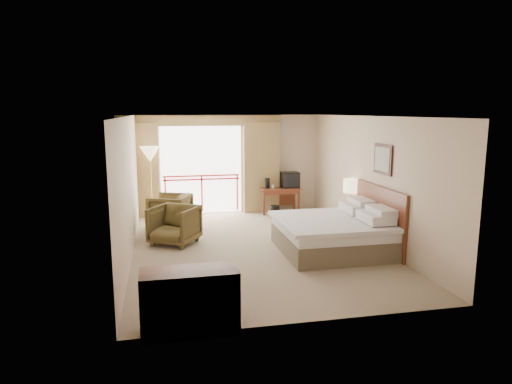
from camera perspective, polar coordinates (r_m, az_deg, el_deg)
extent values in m
plane|color=gray|center=(9.59, -0.01, -6.90)|extent=(7.00, 7.00, 0.00)
plane|color=white|center=(9.17, -0.01, 9.45)|extent=(7.00, 7.00, 0.00)
plane|color=beige|center=(12.70, -3.27, 3.51)|extent=(5.00, 0.00, 5.00)
plane|color=beige|center=(5.97, 6.95, -4.08)|extent=(5.00, 0.00, 5.00)
plane|color=beige|center=(9.11, -15.58, 0.54)|extent=(0.00, 7.00, 7.00)
plane|color=beige|center=(10.09, 14.02, 1.51)|extent=(0.00, 7.00, 7.00)
plane|color=white|center=(12.60, -6.85, 2.72)|extent=(2.40, 0.00, 2.40)
cube|color=#B90F10|center=(12.62, -6.82, 1.58)|extent=(2.09, 0.03, 0.04)
cube|color=#B90F10|center=(12.60, -6.82, 2.03)|extent=(2.09, 0.03, 0.04)
cube|color=#B90F10|center=(12.64, -11.25, -0.37)|extent=(0.04, 0.03, 1.00)
cube|color=#B90F10|center=(12.68, -6.78, -0.21)|extent=(0.04, 0.03, 1.00)
cube|color=#B90F10|center=(12.81, -2.36, -0.04)|extent=(0.04, 0.03, 1.00)
cube|color=olive|center=(12.43, -14.40, 2.60)|extent=(1.00, 0.26, 2.50)
cube|color=olive|center=(12.72, 0.63, 3.08)|extent=(1.00, 0.26, 2.50)
cube|color=olive|center=(12.40, -6.94, 8.86)|extent=(4.40, 0.22, 0.28)
cube|color=silver|center=(12.85, 2.50, 8.07)|extent=(0.50, 0.04, 0.50)
cube|color=brown|center=(9.38, 9.51, -6.16)|extent=(2.05, 2.00, 0.40)
cube|color=white|center=(9.30, 9.56, -4.38)|extent=(2.01, 1.96, 0.22)
cube|color=white|center=(9.26, 9.30, -3.62)|extent=(2.09, 2.06, 0.08)
cube|color=white|center=(9.12, 14.75, -3.06)|extent=(0.50, 0.75, 0.18)
cube|color=white|center=(9.91, 12.44, -1.92)|extent=(0.50, 0.75, 0.18)
cube|color=white|center=(9.15, 15.51, -2.28)|extent=(0.40, 0.70, 0.14)
cube|color=white|center=(9.94, 13.15, -1.21)|extent=(0.40, 0.70, 0.14)
cube|color=#5B281A|center=(9.68, 15.18, -3.12)|extent=(0.06, 2.10, 1.30)
cube|color=black|center=(9.49, 15.59, 3.96)|extent=(0.03, 0.72, 0.60)
cube|color=silver|center=(9.48, 15.48, 3.96)|extent=(0.01, 0.60, 0.48)
cube|color=#5B281A|center=(10.82, 11.80, -3.57)|extent=(0.40, 0.48, 0.57)
cylinder|color=tan|center=(10.80, 11.76, -1.80)|extent=(0.16, 0.16, 0.04)
cylinder|color=tan|center=(10.76, 11.80, -0.76)|extent=(0.03, 0.03, 0.40)
cylinder|color=#FFE5B2|center=(10.71, 11.85, 0.76)|extent=(0.38, 0.38, 0.31)
cube|color=black|center=(10.60, 11.94, -2.03)|extent=(0.24, 0.21, 0.09)
cube|color=#5B281A|center=(12.66, 2.95, 0.44)|extent=(1.08, 0.52, 0.04)
cube|color=#5B281A|center=(12.39, 0.99, -1.41)|extent=(0.05, 0.05, 0.67)
cube|color=#5B281A|center=(12.64, 5.37, -1.22)|extent=(0.05, 0.05, 0.67)
cube|color=#5B281A|center=(12.82, 0.55, -1.01)|extent=(0.05, 0.05, 0.67)
cube|color=#5B281A|center=(13.06, 4.79, -0.84)|extent=(0.05, 0.05, 0.67)
cube|color=#5B281A|center=(12.92, 2.69, -0.61)|extent=(0.99, 0.03, 0.49)
cube|color=#5B281A|center=(12.45, 3.23, -0.06)|extent=(0.99, 0.03, 0.11)
cube|color=black|center=(12.70, 4.27, 1.53)|extent=(0.48, 0.37, 0.44)
cube|color=black|center=(12.52, 4.51, 1.41)|extent=(0.44, 0.02, 0.35)
cylinder|color=black|center=(12.55, 1.42, 1.10)|extent=(0.17, 0.17, 0.28)
cylinder|color=white|center=(12.55, 2.13, 0.68)|extent=(0.09, 0.09, 0.10)
cylinder|color=black|center=(12.16, 2.37, -2.46)|extent=(0.28, 0.28, 0.32)
imported|color=#42371B|center=(11.35, -10.63, -4.38)|extent=(1.17, 1.16, 0.82)
imported|color=#42371B|center=(9.98, -10.10, -6.37)|extent=(1.23, 1.24, 0.83)
cylinder|color=black|center=(10.66, -10.89, -2.38)|extent=(0.50, 0.50, 0.04)
cylinder|color=black|center=(10.72, -10.84, -3.75)|extent=(0.06, 0.06, 0.50)
cylinder|color=black|center=(10.78, -10.80, -5.04)|extent=(0.36, 0.36, 0.03)
imported|color=white|center=(10.66, -10.89, -2.28)|extent=(0.26, 0.29, 0.02)
cylinder|color=tan|center=(12.23, -12.82, -3.33)|extent=(0.31, 0.31, 0.03)
cylinder|color=tan|center=(12.07, -12.97, 0.43)|extent=(0.03, 0.03, 1.66)
cone|color=#FFE5B2|center=(11.96, -13.14, 4.62)|extent=(0.49, 0.49, 0.39)
cube|color=#5B281A|center=(6.04, -8.27, -13.34)|extent=(1.23, 0.51, 0.82)
cube|color=black|center=(5.81, -8.09, -14.34)|extent=(1.13, 0.02, 0.72)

